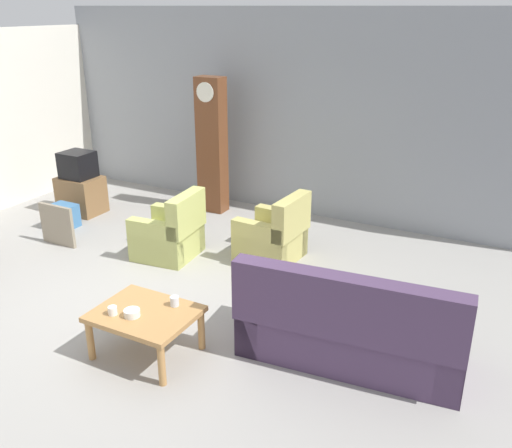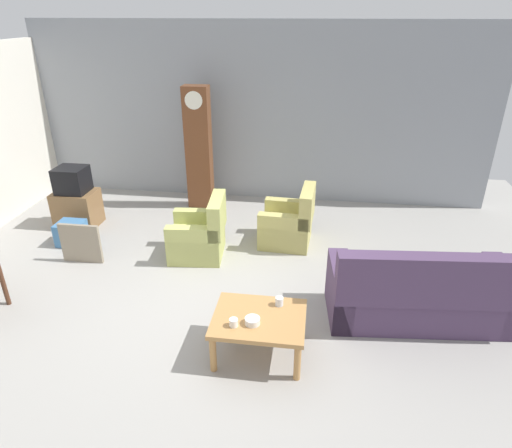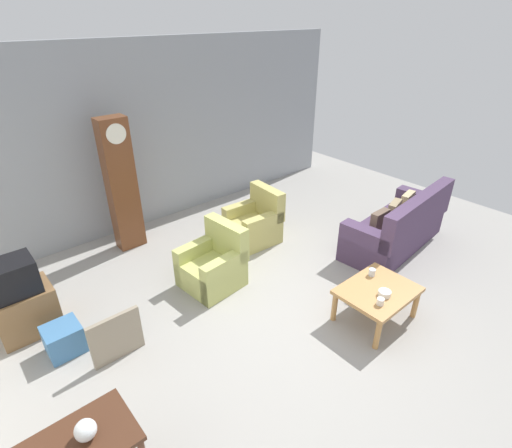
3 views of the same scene
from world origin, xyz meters
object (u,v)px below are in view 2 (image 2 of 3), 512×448
Objects in this scene: grandfather_clock at (199,149)px; framed_picture_leaning at (81,243)px; coffee_table_wood at (259,322)px; bowl_white_stacked at (252,321)px; storage_box_blue at (71,233)px; couch_floral at (421,295)px; armchair_olive_far at (289,225)px; tv_stand_cabinet at (77,208)px; tv_crt at (72,180)px; cup_white_porcelain at (234,323)px; cup_blue_rimmed at (279,301)px; armchair_olive_near at (200,236)px.

grandfather_clock reaches higher than framed_picture_leaning.
bowl_white_stacked reaches higher than coffee_table_wood.
storage_box_blue is (-3.25, 2.04, -0.22)m from coffee_table_wood.
armchair_olive_far is at bearing 133.75° from couch_floral.
armchair_olive_far is 3.59m from tv_stand_cabinet.
couch_floral is 0.99× the size of grandfather_clock.
tv_crt reaches higher than storage_box_blue.
storage_box_blue is 4.52× the size of cup_white_porcelain.
grandfather_clock reaches higher than cup_white_porcelain.
coffee_table_wood is 2.41× the size of storage_box_blue.
tv_stand_cabinet is 7.70× the size of cup_white_porcelain.
tv_crt reaches higher than cup_blue_rimmed.
armchair_olive_far is at bearing -2.22° from tv_crt.
grandfather_clock is at bearing 144.13° from armchair_olive_far.
cup_white_porcelain is (0.92, -2.15, 0.21)m from armchair_olive_near.
cup_white_porcelain is at bearing -161.34° from bowl_white_stacked.
grandfather_clock is at bearing 103.87° from armchair_olive_near.
framed_picture_leaning is 3.88× the size of bowl_white_stacked.
storage_box_blue is at bearing 152.20° from cup_blue_rimmed.
grandfather_clock is 5.49× the size of storage_box_blue.
grandfather_clock is 4.26m from bowl_white_stacked.
armchair_olive_near is 2.04m from grandfather_clock.
storage_box_blue is (0.22, -0.65, -0.64)m from tv_crt.
couch_floral is at bearing 20.02° from cup_blue_rimmed.
couch_floral is at bearing -41.37° from grandfather_clock.
armchair_olive_near reaches higher than cup_white_porcelain.
armchair_olive_far is 2.76m from cup_white_porcelain.
couch_floral is 5.19m from storage_box_blue.
tv_stand_cabinet is at bearing 0.00° from tv_crt.
bowl_white_stacked is (-0.18, -2.67, 0.20)m from armchair_olive_far.
storage_box_blue is 3.76m from cup_white_porcelain.
tv_stand_cabinet is (-2.31, 0.72, -0.00)m from armchair_olive_near.
tv_crt is 4.33m from cup_white_porcelain.
tv_crt is (-3.46, 2.69, 0.41)m from coffee_table_wood.
cup_blue_rimmed is (1.34, -1.74, 0.21)m from armchair_olive_near.
framed_picture_leaning is 1.50× the size of storage_box_blue.
grandfather_clock is 4.04m from cup_blue_rimmed.
tv_stand_cabinet is 1.42× the size of tv_crt.
framed_picture_leaning is at bearing -48.55° from storage_box_blue.
couch_floral is 2.36× the size of armchair_olive_near.
coffee_table_wood is at bearing 66.51° from bowl_white_stacked.
framed_picture_leaning reaches higher than cup_white_porcelain.
cup_white_porcelain is 0.57× the size of bowl_white_stacked.
tv_stand_cabinet is 0.70m from storage_box_blue.
armchair_olive_near is 9.57× the size of cup_blue_rimmed.
coffee_table_wood is at bearing -37.83° from tv_stand_cabinet.
cup_white_porcelain is at bearing -41.62° from tv_stand_cabinet.
grandfather_clock reaches higher than armchair_olive_near.
cup_blue_rimmed is at bearing -159.98° from couch_floral.
cup_blue_rimmed is (3.65, -2.46, -0.30)m from tv_crt.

